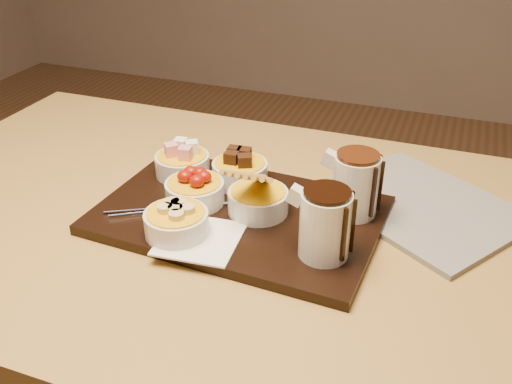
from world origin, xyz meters
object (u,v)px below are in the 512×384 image
(dining_table, at_px, (202,257))
(newspaper, at_px, (421,206))
(serving_board, at_px, (239,215))
(pitcher_milk_chocolate, at_px, (355,186))
(pitcher_dark_chocolate, at_px, (325,225))
(bowl_strawberries, at_px, (195,192))

(dining_table, height_order, newspaper, newspaper)
(serving_board, relative_size, pitcher_milk_chocolate, 4.50)
(pitcher_milk_chocolate, bearing_deg, pitcher_dark_chocolate, -94.40)
(dining_table, xyz_separation_m, pitcher_milk_chocolate, (0.25, 0.06, 0.17))
(pitcher_milk_chocolate, bearing_deg, bowl_strawberries, -163.61)
(newspaper, bearing_deg, serving_board, -119.54)
(bowl_strawberries, relative_size, pitcher_milk_chocolate, 0.98)
(bowl_strawberries, bearing_deg, dining_table, 34.32)
(serving_board, xyz_separation_m, bowl_strawberries, (-0.08, -0.00, 0.03))
(pitcher_milk_chocolate, relative_size, newspaper, 0.33)
(newspaper, bearing_deg, pitcher_milk_chocolate, -107.57)
(bowl_strawberries, relative_size, newspaper, 0.32)
(serving_board, xyz_separation_m, newspaper, (0.28, 0.14, -0.00))
(bowl_strawberries, bearing_deg, serving_board, 0.58)
(dining_table, relative_size, serving_board, 2.61)
(dining_table, height_order, pitcher_dark_chocolate, pitcher_dark_chocolate)
(dining_table, distance_m, bowl_strawberries, 0.14)
(dining_table, height_order, serving_board, serving_board)
(serving_board, relative_size, newspaper, 1.47)
(bowl_strawberries, height_order, newspaper, bowl_strawberries)
(bowl_strawberries, relative_size, pitcher_dark_chocolate, 0.98)
(pitcher_dark_chocolate, xyz_separation_m, newspaper, (0.12, 0.21, -0.06))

